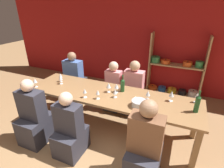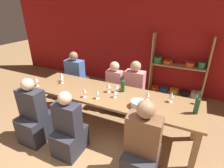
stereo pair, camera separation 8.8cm
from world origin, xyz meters
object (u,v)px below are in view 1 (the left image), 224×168
(wine_glass_white_d, at_px, (122,84))
(person_far_b, at_px, (133,94))
(wine_glass_red_d, at_px, (60,76))
(wine_glass_red_e, at_px, (98,93))
(person_far_a, at_px, (74,82))
(mixing_bowl, at_px, (139,103))
(person_near_a, at_px, (70,132))
(dining_table, at_px, (110,97))
(wine_bottle_green, at_px, (197,103))
(wine_glass_red_a, at_px, (197,95))
(wine_glass_red_c, at_px, (85,91))
(person_near_c, at_px, (35,120))
(wine_glass_empty_c, at_px, (115,92))
(wine_glass_white_c, at_px, (172,94))
(person_far_c, at_px, (113,91))
(wine_bottle_dark, at_px, (123,85))
(wine_glass_empty_a, at_px, (61,78))
(wine_glass_white_a, at_px, (148,93))
(wine_glass_red_b, at_px, (35,81))
(shelf_unit, at_px, (174,75))
(wine_glass_white_b, at_px, (109,86))
(wine_glass_empty_b, at_px, (117,86))
(person_near_b, at_px, (144,151))

(wine_glass_white_d, bearing_deg, person_far_b, 80.27)
(wine_glass_red_d, bearing_deg, wine_glass_red_e, -17.79)
(wine_glass_red_e, distance_m, person_far_a, 1.65)
(mixing_bowl, xyz_separation_m, person_near_a, (-0.91, -0.60, -0.41))
(dining_table, distance_m, wine_bottle_green, 1.41)
(wine_glass_red_a, relative_size, wine_glass_red_c, 1.10)
(wine_bottle_green, bearing_deg, wine_glass_red_c, -170.98)
(wine_bottle_green, relative_size, person_near_c, 0.30)
(mixing_bowl, xyz_separation_m, wine_glass_empty_c, (-0.45, 0.11, 0.05))
(wine_glass_white_c, relative_size, wine_glass_red_e, 1.11)
(dining_table, distance_m, wine_glass_white_c, 1.05)
(mixing_bowl, bearing_deg, wine_glass_white_d, 134.91)
(wine_glass_empty_c, height_order, person_far_c, person_far_c)
(wine_bottle_dark, distance_m, wine_glass_empty_a, 1.25)
(person_near_a, xyz_separation_m, person_far_a, (-1.00, 1.57, 0.04))
(wine_bottle_dark, xyz_separation_m, person_far_a, (-1.50, 0.60, -0.45))
(wine_glass_white_c, xyz_separation_m, person_near_c, (-2.06, -0.96, -0.46))
(wine_glass_white_a, height_order, person_far_c, person_far_c)
(wine_glass_empty_c, relative_size, wine_glass_white_d, 0.93)
(wine_glass_red_b, bearing_deg, wine_glass_red_c, 0.90)
(wine_glass_white_a, relative_size, wine_glass_red_d, 0.87)
(shelf_unit, height_order, wine_glass_red_b, shelf_unit)
(wine_bottle_dark, distance_m, wine_glass_white_a, 0.50)
(wine_bottle_dark, distance_m, person_far_b, 0.73)
(wine_bottle_dark, height_order, person_far_b, person_far_b)
(person_near_a, xyz_separation_m, person_far_b, (0.54, 1.55, 0.04))
(wine_bottle_green, xyz_separation_m, person_near_a, (-1.72, -0.78, -0.50))
(wine_glass_red_a, xyz_separation_m, wine_glass_white_d, (-1.27, -0.02, -0.01))
(wine_glass_red_c, distance_m, wine_glass_red_e, 0.23)
(wine_bottle_dark, distance_m, wine_glass_white_b, 0.25)
(wine_glass_empty_b, xyz_separation_m, person_far_b, (0.13, 0.66, -0.44))
(wine_bottle_dark, bearing_deg, mixing_bowl, -42.19)
(wine_glass_white_b, xyz_separation_m, person_near_b, (0.88, -0.81, -0.44))
(wine_glass_red_e, xyz_separation_m, person_near_a, (-0.22, -0.55, -0.47))
(shelf_unit, relative_size, wine_glass_red_c, 9.71)
(wine_glass_red_d, bearing_deg, wine_glass_white_b, -1.76)
(dining_table, bearing_deg, wine_bottle_dark, 47.36)
(wine_glass_empty_a, bearing_deg, wine_glass_white_a, 2.20)
(wine_glass_white_a, bearing_deg, wine_glass_empty_b, 176.85)
(wine_glass_red_e, height_order, person_near_a, person_near_a)
(wine_glass_white_a, xyz_separation_m, wine_glass_red_d, (-1.79, 0.02, 0.02))
(person_near_a, relative_size, person_far_a, 0.92)
(person_near_b, xyz_separation_m, person_far_c, (-1.06, 1.46, -0.02))
(wine_glass_white_d, bearing_deg, wine_glass_red_b, -159.90)
(wine_glass_red_a, distance_m, person_far_b, 1.35)
(dining_table, distance_m, wine_glass_empty_c, 0.23)
(person_far_c, bearing_deg, person_near_a, 86.03)
(wine_bottle_dark, distance_m, person_near_c, 1.62)
(person_near_c, xyz_separation_m, person_far_c, (0.81, 1.49, -0.00))
(wine_glass_white_d, bearing_deg, wine_bottle_green, -12.27)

